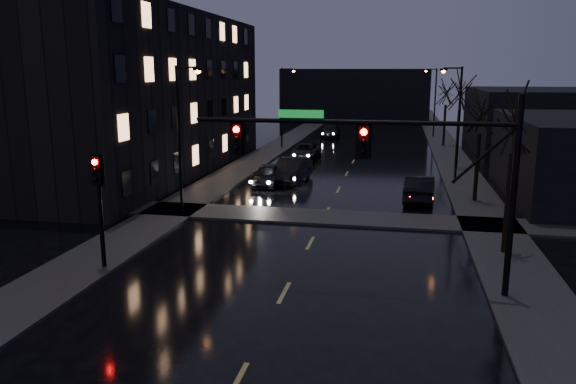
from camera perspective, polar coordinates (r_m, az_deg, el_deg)
The scene contains 21 objects.
sidewalk_left at distance 47.58m, azimuth -3.92°, elevation 2.92°, with size 3.00×140.00×0.12m, color #2D2D2B.
sidewalk_right at distance 46.22m, azimuth 16.90°, elevation 2.15°, with size 3.00×140.00×0.12m, color #2D2D2B.
sidewalk_cross at distance 30.07m, azimuth 3.62°, elevation -2.56°, with size 40.00×3.00×0.12m, color #2D2D2B.
apartment_block at distance 45.17m, azimuth -15.72°, elevation 9.59°, with size 12.00×30.00×12.00m, color black.
commercial_right_far at distance 60.00m, azimuth 24.05°, elevation 6.65°, with size 12.00×18.00×6.00m, color black.
far_block at distance 88.67m, azimuth 6.88°, elevation 9.72°, with size 22.00×10.00×8.00m, color black.
signal_mast at distance 19.54m, azimuth 11.33°, elevation 3.60°, with size 11.11×0.41×7.00m.
signal_pole_left at distance 22.86m, azimuth -18.64°, elevation -0.31°, with size 0.35×0.41×4.53m.
tree_near at distance 24.82m, azimuth 22.14°, elevation 7.87°, with size 3.52×3.52×8.08m.
tree_mid_a at distance 34.70m, azimuth 19.05°, elevation 8.43°, with size 3.30×3.30×7.58m.
tree_mid_b at distance 46.58m, azimuth 17.16°, elevation 10.32°, with size 3.74×3.74×8.59m.
tree_far at distance 60.53m, azimuth 15.81°, elevation 10.19°, with size 3.43×3.43×7.88m.
streetlight_l_near at distance 30.66m, azimuth -10.67°, elevation 6.50°, with size 1.53×0.28×8.00m.
streetlight_l_far at distance 56.56m, azimuth -0.42°, elevation 9.23°, with size 1.53×0.28×8.00m.
streetlight_r_mid at distance 40.62m, azimuth 16.68°, elevation 7.55°, with size 1.53×0.28×8.00m.
streetlight_r_far at distance 68.50m, azimuth 14.55°, elevation 9.36°, with size 1.53×0.28×8.00m.
oncoming_car_a at distance 38.44m, azimuth -2.10°, elevation 1.74°, with size 1.73×4.30×1.47m, color black.
oncoming_car_b at distance 39.68m, azimuth 0.34°, elevation 2.24°, with size 1.78×5.12×1.69m, color black.
oncoming_car_c at distance 50.02m, azimuth 1.78°, elevation 4.13°, with size 2.29×4.96×1.38m, color black.
oncoming_car_d at distance 66.71m, azimuth 4.33°, elevation 6.18°, with size 2.10×5.16×1.50m, color black.
lead_car at distance 34.66m, azimuth 13.23°, elevation 0.36°, with size 1.67×4.80×1.58m, color black.
Camera 1 is at (3.76, -10.33, 7.71)m, focal length 35.00 mm.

